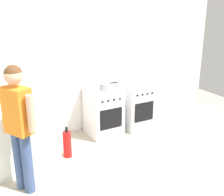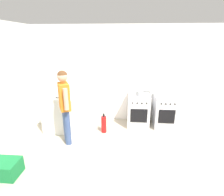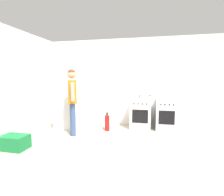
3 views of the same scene
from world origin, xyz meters
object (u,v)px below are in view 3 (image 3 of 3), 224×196
Objects in this scene: pot at (141,96)px; fire_extinguisher at (107,123)px; knife_carving at (75,96)px; oven_left at (141,113)px; recycling_crate_lower at (14,142)px; larder_cabinet at (58,91)px; oven_right at (166,114)px; knife_paring at (67,97)px; person at (72,96)px.

fire_extinguisher is (-0.88, -0.44, -0.69)m from pot.
oven_left is at bearing 7.20° from knife_carving.
recycling_crate_lower is (-2.39, -2.05, -0.77)m from pot.
knife_carving is 0.63× the size of recycling_crate_lower.
fire_extinguisher is 0.25× the size of larder_cabinet.
knife_paring is at bearing -169.40° from oven_right.
pot is 1.95× the size of knife_paring.
knife_carving is at bearing 110.23° from person.
larder_cabinet is (-0.63, 0.61, 0.09)m from knife_paring.
oven_right is 0.52× the size of person.
oven_left is 2.32× the size of pot.
oven_right is 2.65m from knife_carving.
larder_cabinet is at bearing 96.92° from recycling_crate_lower.
knife_paring is 0.09× the size of larder_cabinet.
knife_paring is (-2.02, -0.51, 0.48)m from oven_left.
fire_extinguisher is at bearing -18.05° from larder_cabinet.
pot is at bearing -75.78° from oven_left.
knife_carving is 1.76× the size of knife_paring.
recycling_crate_lower is (-2.38, -2.09, -0.29)m from oven_left.
fire_extinguisher is 2.21m from recycling_crate_lower.
recycling_crate_lower is 2.37m from larder_cabinet.
oven_right is at bearing 3.35° from pot.
knife_paring reaches higher than oven_left.
fire_extinguisher is (1.04, -0.24, -0.69)m from knife_carving.
fire_extinguisher is 2.03m from larder_cabinet.
recycling_crate_lower is at bearing -102.92° from knife_paring.
fire_extinguisher is at bearing -153.52° from pot.
oven_right is (0.69, -0.00, -0.00)m from oven_left.
knife_paring is at bearing -113.45° from knife_carving.
larder_cabinet reaches higher than oven_right.
fire_extinguisher is at bearing -162.93° from oven_right.
oven_right is at bearing 23.31° from person.
person is at bearing -148.51° from oven_left.
oven_left reaches higher than fire_extinguisher.
pot is at bearing 26.48° from fire_extinguisher.
knife_paring is 0.36× the size of recycling_crate_lower.
knife_paring is 1.79m from recycling_crate_lower.
larder_cabinet is at bearing 155.28° from knife_carving.
person is 0.82× the size of larder_cabinet.
knife_paring is at bearing 77.08° from recycling_crate_lower.
pot is 0.70× the size of recycling_crate_lower.
person reaches higher than recycling_crate_lower.
pot reaches higher than oven_right.
person is 1.19m from fire_extinguisher.
fire_extinguisher is (0.76, 0.52, -0.76)m from person.
oven_right is 2.57× the size of knife_carving.
fire_extinguisher is at bearing 46.78° from recycling_crate_lower.
knife_carving and knife_paring have the same top height.
knife_carving is (-1.92, -0.20, -0.01)m from pot.
recycling_crate_lower is at bearing -139.44° from pot.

